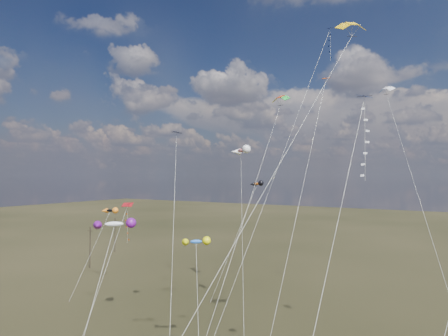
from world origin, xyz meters
The scene contains 15 objects.
utility_pole_near centered at (-38.00, 30.00, 4.09)m, with size 1.40×0.20×8.00m.
utility_pole_far centered at (-46.00, 44.00, 4.09)m, with size 1.40×0.20×8.00m.
diamond_navy_tall centered at (9.66, 25.64, 31.90)m, with size 7.12×19.63×37.12m.
diamond_black_mid centered at (0.79, 7.48, 16.65)m, with size 11.13×15.09×22.99m.
diamond_red_low centered at (-8.61, 10.32, 12.18)m, with size 1.96×9.06×14.91m.
diamond_navy_right centered at (18.98, 4.80, 19.79)m, with size 2.19×14.47×23.75m.
diamond_orange_center centered at (10.06, 20.64, 21.63)m, with size 1.07×21.11×30.58m.
parafoil_yellow centered at (17.00, 10.23, 30.52)m, with size 9.68×23.69×31.34m.
parafoil_blue_white centered at (16.45, 30.90, 29.04)m, with size 11.12×20.12×29.84m.
parafoil_tricolor centered at (7.64, 17.23, 26.54)m, with size 2.41×17.06×27.28m.
novelty_black_orange centered at (-23.67, 21.77, 12.45)m, with size 2.82×8.20×13.02m.
novelty_orange_black centered at (-3.26, 33.19, 16.71)m, with size 4.45×10.14×17.28m.
novelty_white_purple centered at (2.44, -1.84, 14.42)m, with size 4.33×9.72×14.88m.
novelty_redwhite_stripe centered at (-3.24, 28.07, 21.70)m, with size 10.93×17.21×22.48m.
novelty_blue_yellow centered at (2.85, 8.19, 11.72)m, with size 5.71×6.85×12.24m.
Camera 1 is at (25.05, -23.10, 18.16)m, focal length 32.00 mm.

